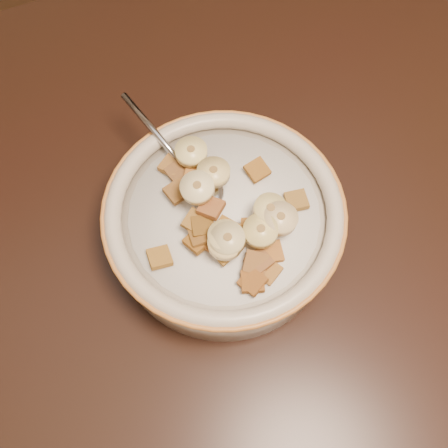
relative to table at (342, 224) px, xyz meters
name	(u,v)px	position (x,y,z in m)	size (l,w,h in m)	color
floor	(276,358)	(0.00, 0.00, -0.78)	(4.00, 4.50, 0.10)	#422816
table	(342,224)	(0.00, 0.00, 0.00)	(1.40, 0.90, 0.04)	black
chair	(202,26)	(0.06, 0.61, -0.26)	(0.41, 0.41, 0.94)	black
cereal_bowl	(224,226)	(-0.13, 0.03, 0.05)	(0.22, 0.22, 0.05)	#C3B199
milk	(224,214)	(-0.13, 0.03, 0.07)	(0.18, 0.18, 0.00)	silver
spoon	(201,186)	(-0.14, 0.06, 0.08)	(0.04, 0.05, 0.01)	#ACB2BB
cereal_square_0	(253,281)	(-0.13, -0.05, 0.08)	(0.02, 0.02, 0.01)	#934A17
cereal_square_1	(211,208)	(-0.14, 0.03, 0.10)	(0.02, 0.02, 0.01)	brown
cereal_square_2	(224,251)	(-0.15, -0.01, 0.08)	(0.02, 0.02, 0.01)	olive
cereal_square_3	(171,166)	(-0.16, 0.09, 0.08)	(0.02, 0.02, 0.01)	brown
cereal_square_4	(203,226)	(-0.16, 0.02, 0.09)	(0.02, 0.02, 0.01)	brown
cereal_square_5	(271,252)	(-0.11, -0.03, 0.08)	(0.02, 0.02, 0.01)	#95611F
cereal_square_6	(160,257)	(-0.20, 0.01, 0.08)	(0.02, 0.02, 0.01)	olive
cereal_square_7	(194,176)	(-0.14, 0.07, 0.08)	(0.02, 0.02, 0.01)	#9A551B
cereal_square_8	(257,170)	(-0.08, 0.06, 0.08)	(0.02, 0.02, 0.01)	brown
cereal_square_9	(297,201)	(-0.06, 0.01, 0.08)	(0.02, 0.02, 0.01)	olive
cereal_square_10	(226,230)	(-0.14, 0.00, 0.09)	(0.02, 0.02, 0.01)	brown
cereal_square_11	(210,179)	(-0.13, 0.06, 0.09)	(0.02, 0.02, 0.01)	brown
cereal_square_12	(207,238)	(-0.16, 0.00, 0.09)	(0.02, 0.02, 0.01)	brown
cereal_square_13	(201,235)	(-0.16, 0.01, 0.09)	(0.02, 0.02, 0.01)	brown
cereal_square_14	(198,241)	(-0.16, 0.01, 0.09)	(0.02, 0.02, 0.01)	brown
cereal_square_15	(253,281)	(-0.13, -0.05, 0.08)	(0.02, 0.02, 0.01)	brown
cereal_square_16	(221,242)	(-0.15, 0.00, 0.09)	(0.02, 0.02, 0.01)	brown
cereal_square_17	(177,192)	(-0.16, 0.06, 0.08)	(0.02, 0.02, 0.01)	brown
cereal_square_18	(259,261)	(-0.12, -0.03, 0.08)	(0.02, 0.02, 0.01)	brown
cereal_square_19	(268,271)	(-0.12, -0.04, 0.08)	(0.02, 0.02, 0.01)	olive
cereal_square_20	(187,160)	(-0.14, 0.09, 0.08)	(0.02, 0.02, 0.01)	brown
cereal_square_21	(178,172)	(-0.15, 0.08, 0.08)	(0.02, 0.02, 0.01)	brown
cereal_square_22	(255,263)	(-0.12, -0.03, 0.08)	(0.02, 0.02, 0.01)	brown
cereal_square_23	(195,222)	(-0.16, 0.02, 0.09)	(0.02, 0.02, 0.01)	brown
cereal_square_24	(252,228)	(-0.11, 0.00, 0.09)	(0.02, 0.02, 0.01)	brown
banana_slice_0	(225,243)	(-0.14, -0.01, 0.10)	(0.03, 0.03, 0.01)	#FFDF8F
banana_slice_1	(228,239)	(-0.14, -0.01, 0.10)	(0.03, 0.03, 0.01)	tan
banana_slice_2	(191,152)	(-0.14, 0.09, 0.10)	(0.03, 0.03, 0.01)	#F4E576
banana_slice_3	(214,172)	(-0.13, 0.06, 0.10)	(0.03, 0.03, 0.01)	#F7E385
banana_slice_4	(270,210)	(-0.09, 0.00, 0.10)	(0.03, 0.03, 0.01)	#F9DE83
banana_slice_5	(197,188)	(-0.15, 0.04, 0.11)	(0.03, 0.03, 0.01)	#FFE7AA
banana_slice_6	(225,237)	(-0.14, -0.01, 0.10)	(0.03, 0.03, 0.01)	#FDEF9A
banana_slice_7	(261,231)	(-0.11, -0.01, 0.10)	(0.03, 0.03, 0.01)	tan
banana_slice_8	(280,218)	(-0.09, -0.01, 0.10)	(0.03, 0.03, 0.01)	beige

